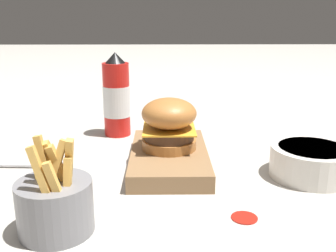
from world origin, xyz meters
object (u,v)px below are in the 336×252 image
at_px(serving_board, 168,157).
at_px(ketchup_bottle, 117,98).
at_px(burger, 171,124).
at_px(fries_basket, 55,204).
at_px(side_bowl, 312,161).
at_px(spoon, 49,165).

bearing_deg(serving_board, ketchup_bottle, -149.00).
distance_m(burger, fries_basket, 0.31).
distance_m(serving_board, burger, 0.07).
relative_size(serving_board, fries_basket, 1.88).
relative_size(side_bowl, spoon, 0.89).
height_order(burger, ketchup_bottle, ketchup_bottle).
bearing_deg(fries_basket, ketchup_bottle, 175.44).
bearing_deg(spoon, ketchup_bottle, 65.35).
bearing_deg(ketchup_bottle, side_bowl, 55.89).
relative_size(fries_basket, spoon, 0.83).
relative_size(burger, side_bowl, 0.71).
bearing_deg(spoon, side_bowl, -2.90).
height_order(burger, fries_basket, fries_basket).
xyz_separation_m(ketchup_bottle, side_bowl, (0.27, 0.40, -0.06)).
bearing_deg(side_bowl, fries_basket, -66.34).
bearing_deg(fries_basket, side_bowl, 113.66).
xyz_separation_m(fries_basket, spoon, (-0.23, -0.08, -0.04)).
height_order(serving_board, burger, burger).
height_order(burger, spoon, burger).
height_order(serving_board, fries_basket, fries_basket).
height_order(side_bowl, spoon, side_bowl).
bearing_deg(side_bowl, burger, -104.27).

